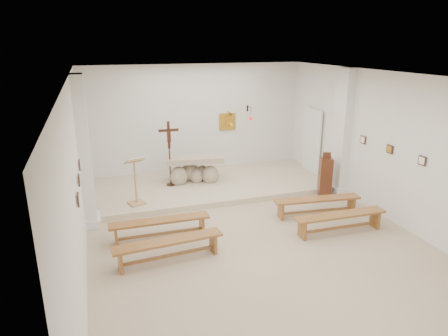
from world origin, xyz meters
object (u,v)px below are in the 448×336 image
object	(u,v)px
crucifix_stand	(169,149)
bench_right_front	(317,202)
bench_left_front	(160,224)
bench_right_second	(340,218)
bench_left_second	(168,245)
donation_pedestal	(325,176)
lectern	(136,181)
altar	(194,171)

from	to	relation	value
crucifix_stand	bench_right_front	distance (m)	4.34
bench_left_front	bench_right_second	bearing A→B (deg)	-12.97
bench_left_second	bench_right_second	distance (m)	3.90
bench_right_front	donation_pedestal	bearing A→B (deg)	57.71
donation_pedestal	lectern	bearing A→B (deg)	-166.91
lectern	donation_pedestal	world-z (taller)	lectern
altar	donation_pedestal	size ratio (longest dim) A/B	1.38
bench_right_front	bench_left_second	bearing A→B (deg)	-159.06
altar	donation_pedestal	bearing A→B (deg)	-20.50
bench_right_front	lectern	bearing A→B (deg)	163.65
lectern	bench_right_front	distance (m)	4.58
crucifix_stand	donation_pedestal	xyz separation A→B (m)	(4.03, -1.76, -0.69)
bench_left_front	bench_right_front	world-z (taller)	same
altar	lectern	world-z (taller)	lectern
donation_pedestal	bench_left_second	xyz separation A→B (m)	(-4.84, -2.14, -0.21)
altar	bench_right_second	distance (m)	4.64
bench_right_front	bench_left_second	size ratio (longest dim) A/B	1.00
donation_pedestal	bench_right_second	world-z (taller)	donation_pedestal
lectern	crucifix_stand	world-z (taller)	crucifix_stand
lectern	bench_right_front	world-z (taller)	lectern
altar	bench_right_front	xyz separation A→B (m)	(2.36, -3.00, -0.13)
crucifix_stand	bench_right_second	world-z (taller)	crucifix_stand
crucifix_stand	bench_left_front	size ratio (longest dim) A/B	0.86
bench_left_front	bench_left_second	distance (m)	0.99
lectern	bench_right_second	distance (m)	5.05
altar	bench_left_front	bearing A→B (deg)	-108.45
donation_pedestal	bench_right_second	bearing A→B (deg)	-93.47
crucifix_stand	bench_right_front	world-z (taller)	crucifix_stand
bench_left_front	bench_left_second	xyz separation A→B (m)	(0.00, -0.99, 0.00)
donation_pedestal	bench_left_front	bearing A→B (deg)	-146.43
crucifix_stand	donation_pedestal	bearing A→B (deg)	-22.39
lectern	bench_left_second	world-z (taller)	lectern
altar	donation_pedestal	world-z (taller)	donation_pedestal
lectern	bench_left_second	bearing A→B (deg)	-101.31
bench_right_second	bench_left_front	bearing A→B (deg)	167.46
bench_left_second	bench_right_second	xyz separation A→B (m)	(3.90, 0.00, 0.00)
bench_right_second	lectern	bearing A→B (deg)	148.11
bench_right_front	bench_right_second	xyz separation A→B (m)	(0.00, -0.99, 0.00)
bench_right_front	bench_left_second	world-z (taller)	same
lectern	bench_left_front	bearing A→B (deg)	-98.12
bench_left_second	bench_right_second	world-z (taller)	same
bench_left_front	crucifix_stand	bearing A→B (deg)	75.57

